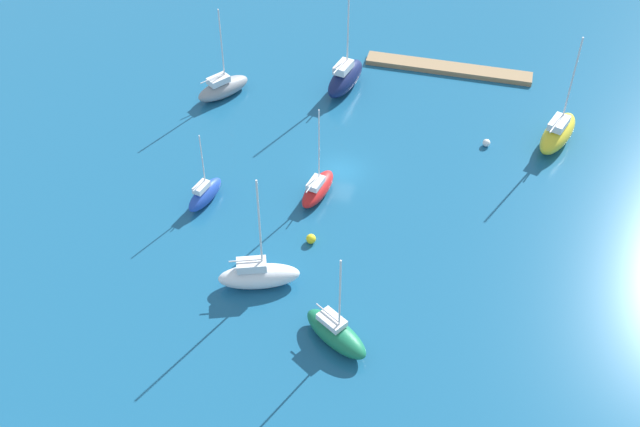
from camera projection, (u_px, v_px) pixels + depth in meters
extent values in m
plane|color=#19567F|center=(340.00, 171.00, 72.85)|extent=(160.00, 160.00, 0.00)
cube|color=#997A56|center=(448.00, 68.00, 85.43)|extent=(18.02, 2.13, 0.55)
ellipsoid|color=#2347B2|center=(205.00, 195.00, 69.11)|extent=(2.46, 4.88, 1.74)
cube|color=silver|center=(201.00, 187.00, 68.08)|extent=(1.21, 1.84, 0.56)
cylinder|color=silver|center=(202.00, 161.00, 66.81)|extent=(0.11, 0.11, 5.48)
cylinder|color=silver|center=(199.00, 185.00, 67.60)|extent=(0.52, 1.78, 0.09)
ellipsoid|color=red|center=(318.00, 189.00, 69.82)|extent=(2.76, 5.60, 1.53)
cube|color=silver|center=(316.00, 183.00, 68.83)|extent=(1.41, 2.10, 0.54)
cylinder|color=silver|center=(319.00, 147.00, 66.89)|extent=(0.13, 0.13, 7.64)
cylinder|color=silver|center=(313.00, 184.00, 68.14)|extent=(0.60, 2.60, 0.10)
ellipsoid|color=#141E4C|center=(345.00, 78.00, 82.08)|extent=(3.71, 7.24, 2.60)
cube|color=silver|center=(343.00, 67.00, 80.58)|extent=(1.86, 2.73, 0.78)
cylinder|color=silver|center=(348.00, 26.00, 78.29)|extent=(0.17, 0.17, 9.30)
cylinder|color=silver|center=(340.00, 66.00, 79.75)|extent=(0.84, 3.17, 0.13)
ellipsoid|color=white|center=(259.00, 276.00, 61.73)|extent=(6.79, 4.18, 1.96)
cube|color=silver|center=(252.00, 265.00, 60.77)|extent=(2.62, 1.97, 0.76)
cylinder|color=silver|center=(260.00, 226.00, 58.07)|extent=(0.16, 0.16, 8.93)
cylinder|color=silver|center=(245.00, 261.00, 60.38)|extent=(2.45, 1.00, 0.12)
ellipsoid|color=#19724C|center=(336.00, 334.00, 57.60)|extent=(6.09, 4.94, 1.79)
cube|color=silver|center=(332.00, 320.00, 57.07)|extent=(2.46, 2.20, 0.52)
cylinder|color=silver|center=(340.00, 296.00, 54.42)|extent=(0.14, 0.14, 7.12)
cylinder|color=silver|center=(328.00, 313.00, 57.03)|extent=(2.10, 1.40, 0.11)
ellipsoid|color=gray|center=(223.00, 88.00, 81.43)|extent=(5.29, 6.22, 1.79)
cube|color=silver|center=(218.00, 80.00, 80.36)|extent=(2.33, 2.54, 0.68)
cylinder|color=silver|center=(222.00, 46.00, 78.24)|extent=(0.15, 0.15, 8.05)
cylinder|color=silver|center=(213.00, 78.00, 79.71)|extent=(1.79, 2.46, 0.12)
ellipsoid|color=yellow|center=(558.00, 133.00, 75.19)|extent=(4.52, 7.35, 2.39)
cube|color=silver|center=(559.00, 123.00, 73.80)|extent=(2.16, 2.83, 0.71)
cylinder|color=silver|center=(572.00, 81.00, 71.53)|extent=(0.17, 0.17, 9.05)
cylinder|color=silver|center=(557.00, 123.00, 72.95)|extent=(1.27, 3.31, 0.13)
sphere|color=white|center=(486.00, 143.00, 75.44)|extent=(0.75, 0.75, 0.75)
sphere|color=yellow|center=(311.00, 239.00, 65.64)|extent=(0.84, 0.84, 0.84)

